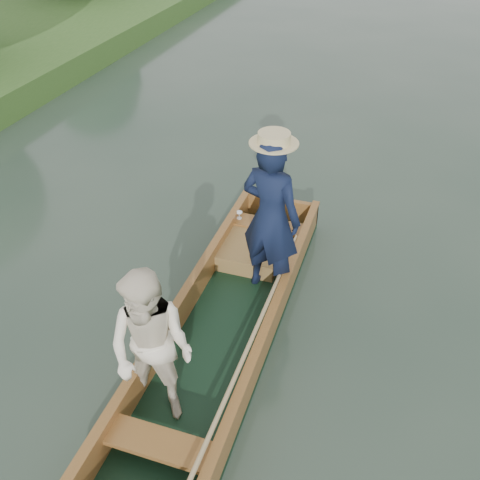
% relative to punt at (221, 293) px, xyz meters
% --- Properties ---
extents(ground, '(120.00, 120.00, 0.00)m').
position_rel_punt_xyz_m(ground, '(0.01, -0.00, -0.67)').
color(ground, '#283D30').
rests_on(ground, ground).
extents(punt, '(1.32, 5.00, 2.10)m').
position_rel_punt_xyz_m(punt, '(0.00, 0.00, 0.00)').
color(punt, black).
rests_on(punt, ground).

